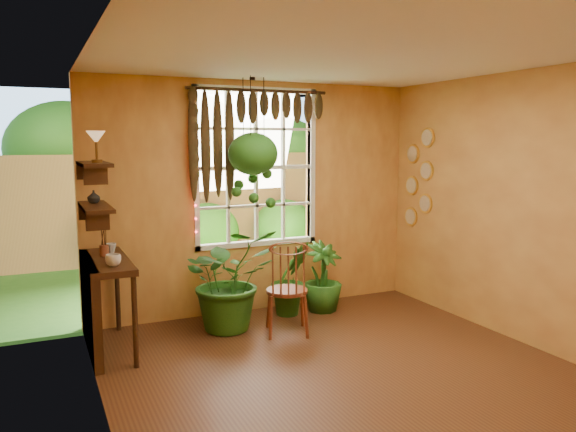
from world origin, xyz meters
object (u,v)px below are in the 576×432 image
windsor_chair (287,303)px  potted_plant_left (230,279)px  hanging_basket (253,158)px  potted_plant_mid (291,278)px  counter_ledge (96,296)px

windsor_chair → potted_plant_left: bearing=161.4°
hanging_basket → potted_plant_mid: bearing=-5.0°
counter_ledge → windsor_chair: (1.86, -0.30, -0.22)m
windsor_chair → potted_plant_mid: (0.32, 0.59, 0.10)m
hanging_basket → windsor_chair: bearing=-78.6°
potted_plant_mid → windsor_chair: bearing=-118.4°
potted_plant_mid → hanging_basket: size_ratio=0.60×
windsor_chair → potted_plant_left: windsor_chair is taller
windsor_chair → hanging_basket: bearing=121.2°
counter_ledge → potted_plant_left: size_ratio=1.08×
potted_plant_left → potted_plant_mid: 0.85m
potted_plant_left → windsor_chair: bearing=-38.4°
potted_plant_left → hanging_basket: hanging_basket is taller
potted_plant_left → potted_plant_mid: bearing=13.6°
windsor_chair → hanging_basket: hanging_basket is taller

